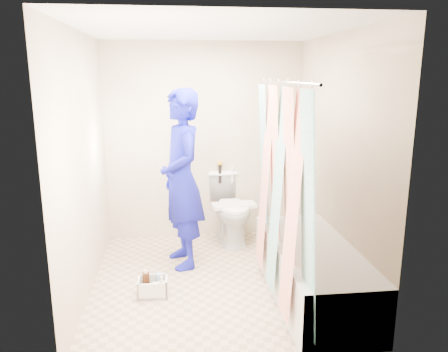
{
  "coord_description": "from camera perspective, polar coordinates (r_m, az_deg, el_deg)",
  "views": [
    {
      "loc": [
        -0.39,
        -4.0,
        2.01
      ],
      "look_at": [
        0.13,
        0.34,
        0.99
      ],
      "focal_mm": 35.0,
      "sensor_mm": 36.0,
      "label": 1
    }
  ],
  "objects": [
    {
      "name": "shower_curtain",
      "position": [
        3.82,
        7.23,
        -2.03
      ],
      "size": [
        0.06,
        1.75,
        1.8
      ],
      "primitive_type": "cube",
      "color": "white",
      "rests_on": "curtain_rod"
    },
    {
      "name": "floor",
      "position": [
        4.5,
        -1.12,
        -13.45
      ],
      "size": [
        2.6,
        2.6,
        0.0
      ],
      "primitive_type": "plane",
      "color": "tan",
      "rests_on": "ground"
    },
    {
      "name": "plumber",
      "position": [
        4.58,
        -5.56,
        -0.46
      ],
      "size": [
        0.61,
        0.78,
        1.88
      ],
      "primitive_type": "imported",
      "rotation": [
        0.0,
        0.0,
        -1.32
      ],
      "color": "#0F359E",
      "rests_on": "ground"
    },
    {
      "name": "ceiling",
      "position": [
        4.04,
        -1.28,
        18.63
      ],
      "size": [
        2.4,
        2.6,
        0.02
      ],
      "primitive_type": "cube",
      "color": "white",
      "rests_on": "wall_back"
    },
    {
      "name": "bathtub",
      "position": [
        4.17,
        11.43,
        -11.89
      ],
      "size": [
        0.7,
        1.75,
        0.5
      ],
      "color": "silver",
      "rests_on": "ground"
    },
    {
      "name": "wall_left",
      "position": [
        4.16,
        -17.86,
        1.24
      ],
      "size": [
        0.02,
        2.6,
        2.4
      ],
      "primitive_type": "cube",
      "color": "beige",
      "rests_on": "ground"
    },
    {
      "name": "tank_lid",
      "position": [
        5.21,
        1.31,
        -3.84
      ],
      "size": [
        0.54,
        0.28,
        0.04
      ],
      "primitive_type": "cube",
      "rotation": [
        0.0,
        0.0,
        0.11
      ],
      "color": "white",
      "rests_on": "toilet"
    },
    {
      "name": "tank_internals",
      "position": [
        5.45,
        -0.1,
        0.57
      ],
      "size": [
        0.2,
        0.07,
        0.27
      ],
      "color": "black",
      "rests_on": "toilet"
    },
    {
      "name": "toilet",
      "position": [
        5.35,
        0.95,
        -4.17
      ],
      "size": [
        0.56,
        0.87,
        0.84
      ],
      "primitive_type": "imported",
      "rotation": [
        0.0,
        0.0,
        0.11
      ],
      "color": "silver",
      "rests_on": "ground"
    },
    {
      "name": "cleaning_caddy",
      "position": [
        4.25,
        -9.14,
        -14.16
      ],
      "size": [
        0.27,
        0.22,
        0.21
      ],
      "rotation": [
        0.0,
        0.0,
        -0.01
      ],
      "color": "white",
      "rests_on": "ground"
    },
    {
      "name": "wall_right",
      "position": [
        4.38,
        14.63,
        2.02
      ],
      "size": [
        0.02,
        2.6,
        2.4
      ],
      "primitive_type": "cube",
      "color": "beige",
      "rests_on": "ground"
    },
    {
      "name": "wall_front",
      "position": [
        2.85,
        1.35,
        -3.45
      ],
      "size": [
        2.4,
        0.02,
        2.4
      ],
      "primitive_type": "cube",
      "color": "beige",
      "rests_on": "ground"
    },
    {
      "name": "curtain_rod",
      "position": [
        3.69,
        7.65,
        12.05
      ],
      "size": [
        0.02,
        1.9,
        0.02
      ],
      "primitive_type": "cylinder",
      "rotation": [
        1.57,
        0.0,
        0.0
      ],
      "color": "silver",
      "rests_on": "wall_back"
    },
    {
      "name": "wall_back",
      "position": [
        5.38,
        -2.54,
        4.44
      ],
      "size": [
        2.4,
        0.02,
        2.4
      ],
      "primitive_type": "cube",
      "color": "beige",
      "rests_on": "ground"
    }
  ]
}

